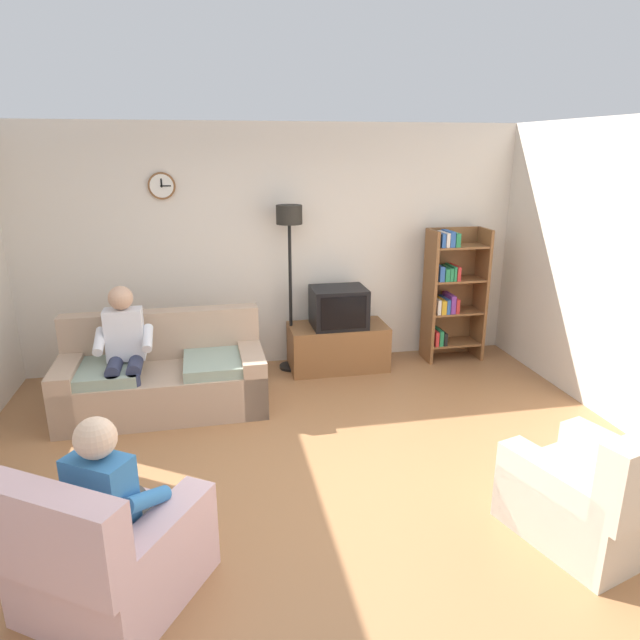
{
  "coord_description": "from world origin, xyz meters",
  "views": [
    {
      "loc": [
        -0.74,
        -3.59,
        2.43
      ],
      "look_at": [
        0.11,
        0.66,
        1.09
      ],
      "focal_mm": 31.34,
      "sensor_mm": 36.0,
      "label": 1
    }
  ],
  "objects_px": {
    "armchair_near_bookshelf": "(593,497)",
    "person_on_couch": "(124,346)",
    "person_in_left_armchair": "(115,497)",
    "tv": "(339,307)",
    "bookshelf": "(451,292)",
    "couch": "(164,378)",
    "armchair_near_window": "(110,555)",
    "tv_stand": "(338,347)",
    "floor_lamp": "(290,243)"
  },
  "relations": [
    {
      "from": "armchair_near_bookshelf",
      "to": "armchair_near_window",
      "type": "bearing_deg",
      "value": 179.11
    },
    {
      "from": "couch",
      "to": "bookshelf",
      "type": "bearing_deg",
      "value": 13.2
    },
    {
      "from": "armchair_near_bookshelf",
      "to": "person_in_left_armchair",
      "type": "bearing_deg",
      "value": 177.62
    },
    {
      "from": "tv",
      "to": "bookshelf",
      "type": "xyz_separation_m",
      "value": [
        1.37,
        0.1,
        0.08
      ]
    },
    {
      "from": "couch",
      "to": "person_in_left_armchair",
      "type": "bearing_deg",
      "value": -91.97
    },
    {
      "from": "tv",
      "to": "person_on_couch",
      "type": "distance_m",
      "value": 2.32
    },
    {
      "from": "couch",
      "to": "armchair_near_bookshelf",
      "type": "bearing_deg",
      "value": -41.31
    },
    {
      "from": "armchair_near_bookshelf",
      "to": "person_on_couch",
      "type": "distance_m",
      "value": 3.95
    },
    {
      "from": "floor_lamp",
      "to": "person_on_couch",
      "type": "xyz_separation_m",
      "value": [
        -1.67,
        -0.9,
        -0.75
      ]
    },
    {
      "from": "floor_lamp",
      "to": "armchair_near_bookshelf",
      "type": "xyz_separation_m",
      "value": [
        1.47,
        -3.27,
        -1.16
      ]
    },
    {
      "from": "armchair_near_window",
      "to": "person_on_couch",
      "type": "distance_m",
      "value": 2.37
    },
    {
      "from": "bookshelf",
      "to": "armchair_near_window",
      "type": "xyz_separation_m",
      "value": [
        -3.38,
        -3.2,
        -0.52
      ]
    },
    {
      "from": "floor_lamp",
      "to": "armchair_near_bookshelf",
      "type": "distance_m",
      "value": 3.77
    },
    {
      "from": "person_in_left_armchair",
      "to": "armchair_near_window",
      "type": "bearing_deg",
      "value": -122.72
    },
    {
      "from": "tv_stand",
      "to": "person_in_left_armchair",
      "type": "height_order",
      "value": "person_in_left_armchair"
    },
    {
      "from": "person_in_left_armchair",
      "to": "tv",
      "type": "bearing_deg",
      "value": 57.08
    },
    {
      "from": "person_on_couch",
      "to": "person_in_left_armchair",
      "type": "distance_m",
      "value": 2.26
    },
    {
      "from": "tv_stand",
      "to": "armchair_near_window",
      "type": "xyz_separation_m",
      "value": [
        -2.01,
        -3.13,
        0.03
      ]
    },
    {
      "from": "couch",
      "to": "armchair_near_bookshelf",
      "type": "relative_size",
      "value": 1.79
    },
    {
      "from": "bookshelf",
      "to": "armchair_near_bookshelf",
      "type": "xyz_separation_m",
      "value": [
        -0.42,
        -3.24,
        -0.52
      ]
    },
    {
      "from": "couch",
      "to": "tv",
      "type": "relative_size",
      "value": 3.19
    },
    {
      "from": "tv_stand",
      "to": "floor_lamp",
      "type": "height_order",
      "value": "floor_lamp"
    },
    {
      "from": "floor_lamp",
      "to": "person_in_left_armchair",
      "type": "height_order",
      "value": "floor_lamp"
    },
    {
      "from": "tv",
      "to": "person_on_couch",
      "type": "height_order",
      "value": "person_on_couch"
    },
    {
      "from": "armchair_near_window",
      "to": "armchair_near_bookshelf",
      "type": "bearing_deg",
      "value": -0.89
    },
    {
      "from": "armchair_near_bookshelf",
      "to": "person_on_couch",
      "type": "bearing_deg",
      "value": 142.89
    },
    {
      "from": "floor_lamp",
      "to": "person_in_left_armchair",
      "type": "distance_m",
      "value": 3.56
    },
    {
      "from": "tv_stand",
      "to": "person_in_left_armchair",
      "type": "distance_m",
      "value": 3.64
    },
    {
      "from": "bookshelf",
      "to": "armchair_near_bookshelf",
      "type": "bearing_deg",
      "value": -97.42
    },
    {
      "from": "couch",
      "to": "armchair_near_window",
      "type": "relative_size",
      "value": 1.63
    },
    {
      "from": "tv",
      "to": "armchair_near_bookshelf",
      "type": "distance_m",
      "value": 3.32
    },
    {
      "from": "tv_stand",
      "to": "armchair_near_window",
      "type": "relative_size",
      "value": 0.94
    },
    {
      "from": "tv_stand",
      "to": "tv",
      "type": "distance_m",
      "value": 0.48
    },
    {
      "from": "armchair_near_bookshelf",
      "to": "person_in_left_armchair",
      "type": "xyz_separation_m",
      "value": [
        -2.91,
        0.12,
        0.32
      ]
    },
    {
      "from": "tv_stand",
      "to": "bookshelf",
      "type": "xyz_separation_m",
      "value": [
        1.37,
        0.07,
        0.56
      ]
    },
    {
      "from": "tv_stand",
      "to": "tv",
      "type": "relative_size",
      "value": 1.83
    },
    {
      "from": "person_in_left_armchair",
      "to": "tv_stand",
      "type": "bearing_deg",
      "value": 57.29
    },
    {
      "from": "armchair_near_window",
      "to": "floor_lamp",
      "type": "bearing_deg",
      "value": 65.27
    },
    {
      "from": "tv_stand",
      "to": "armchair_near_window",
      "type": "height_order",
      "value": "armchair_near_window"
    },
    {
      "from": "bookshelf",
      "to": "armchair_near_bookshelf",
      "type": "distance_m",
      "value": 3.31
    },
    {
      "from": "armchair_near_bookshelf",
      "to": "person_in_left_armchair",
      "type": "relative_size",
      "value": 0.96
    },
    {
      "from": "floor_lamp",
      "to": "person_on_couch",
      "type": "bearing_deg",
      "value": -151.68
    },
    {
      "from": "bookshelf",
      "to": "tv",
      "type": "bearing_deg",
      "value": -175.97
    },
    {
      "from": "armchair_near_window",
      "to": "person_in_left_armchair",
      "type": "xyz_separation_m",
      "value": [
        0.05,
        0.08,
        0.32
      ]
    },
    {
      "from": "armchair_near_bookshelf",
      "to": "person_on_couch",
      "type": "xyz_separation_m",
      "value": [
        -3.14,
        2.37,
        0.41
      ]
    },
    {
      "from": "tv",
      "to": "floor_lamp",
      "type": "xyz_separation_m",
      "value": [
        -0.52,
        0.12,
        0.72
      ]
    },
    {
      "from": "bookshelf",
      "to": "couch",
      "type": "bearing_deg",
      "value": -166.8
    },
    {
      "from": "tv",
      "to": "tv_stand",
      "type": "bearing_deg",
      "value": 90.0
    },
    {
      "from": "tv",
      "to": "person_on_couch",
      "type": "xyz_separation_m",
      "value": [
        -2.19,
        -0.77,
        -0.03
      ]
    },
    {
      "from": "floor_lamp",
      "to": "person_on_couch",
      "type": "relative_size",
      "value": 1.49
    }
  ]
}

